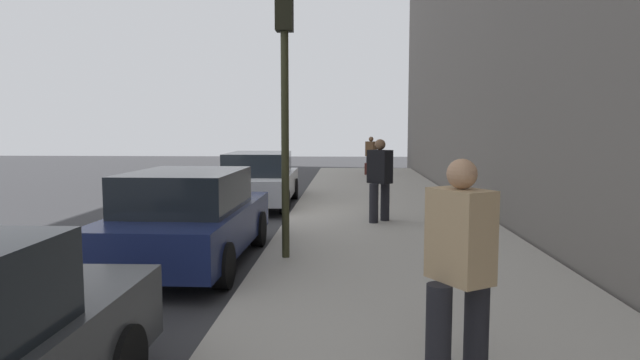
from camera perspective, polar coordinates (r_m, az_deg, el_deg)
The scene contains 10 objects.
ground_plane at distance 13.80m, azimuth -7.01°, elevation -3.56°, with size 56.00×56.00×0.00m, color #333335.
sidewalk at distance 13.61m, azimuth 6.83°, elevation -3.37°, with size 28.00×4.60×0.15m, color #A39E93.
lane_stripe_centre at distance 14.70m, azimuth -19.41°, elevation -3.27°, with size 28.00×0.14×0.01m, color gold.
parked_car_navy at distance 8.75m, azimuth -13.73°, elevation -3.92°, with size 4.34×1.93×1.51m.
parked_car_silver at distance 15.00m, azimuth -6.49°, elevation 0.09°, with size 4.69×1.97×1.51m.
pedestrian_brown_coat at distance 24.00m, azimuth 5.48°, elevation 2.79°, with size 0.51×0.52×1.66m.
pedestrian_tan_coat at distance 4.31m, azimuth 14.70°, elevation -8.95°, with size 0.57×0.53×1.79m.
pedestrian_black_coat at distance 11.59m, azimuth 6.41°, elevation 0.22°, with size 0.55×0.57×1.79m.
traffic_light_pole at distance 8.31m, azimuth -3.79°, elevation 11.20°, with size 0.35×0.26×4.19m.
rolling_suitcase at distance 23.65m, azimuth 5.06°, elevation 1.22°, with size 0.34×0.22×0.87m.
Camera 1 is at (-13.42, -2.39, 2.17)m, focal length 29.91 mm.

